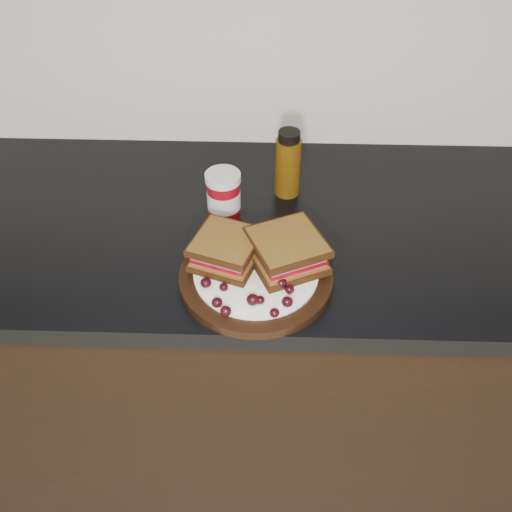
{
  "coord_description": "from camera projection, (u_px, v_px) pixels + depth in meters",
  "views": [
    {
      "loc": [
        0.29,
        0.8,
        1.65
      ],
      "look_at": [
        0.27,
        1.53,
        0.96
      ],
      "focal_mm": 40.0,
      "sensor_mm": 36.0,
      "label": 1
    }
  ],
  "objects": [
    {
      "name": "grape_16",
      "position": [
        204.0,
        264.0,
        1.03
      ],
      "size": [
        0.02,
        0.02,
        0.02
      ],
      "primitive_type": "ellipsoid",
      "color": "black",
      "rests_on": "plate"
    },
    {
      "name": "grape_9",
      "position": [
        281.0,
        283.0,
        0.99
      ],
      "size": [
        0.02,
        0.02,
        0.02
      ],
      "primitive_type": "ellipsoid",
      "color": "black",
      "rests_on": "plate"
    },
    {
      "name": "condiment_jar",
      "position": [
        224.0,
        196.0,
        1.14
      ],
      "size": [
        0.07,
        0.07,
        0.1
      ],
      "primitive_type": "cylinder",
      "rotation": [
        0.0,
        0.0,
        0.06
      ],
      "color": "maroon",
      "rests_on": "countertop"
    },
    {
      "name": "plate",
      "position": [
        256.0,
        276.0,
        1.04
      ],
      "size": [
        0.28,
        0.28,
        0.02
      ],
      "primitive_type": "cylinder",
      "color": "black",
      "rests_on": "countertop"
    },
    {
      "name": "grape_12",
      "position": [
        301.0,
        263.0,
        1.03
      ],
      "size": [
        0.02,
        0.02,
        0.02
      ],
      "primitive_type": "ellipsoid",
      "color": "black",
      "rests_on": "plate"
    },
    {
      "name": "grape_18",
      "position": [
        227.0,
        247.0,
        1.06
      ],
      "size": [
        0.02,
        0.02,
        0.02
      ],
      "primitive_type": "ellipsoid",
      "color": "black",
      "rests_on": "plate"
    },
    {
      "name": "grape_4",
      "position": [
        253.0,
        300.0,
        0.96
      ],
      "size": [
        0.02,
        0.02,
        0.02
      ],
      "primitive_type": "ellipsoid",
      "color": "black",
      "rests_on": "plate"
    },
    {
      "name": "grape_7",
      "position": [
        287.0,
        302.0,
        0.96
      ],
      "size": [
        0.02,
        0.02,
        0.02
      ],
      "primitive_type": "ellipsoid",
      "color": "black",
      "rests_on": "plate"
    },
    {
      "name": "grape_10",
      "position": [
        302.0,
        269.0,
        1.01
      ],
      "size": [
        0.02,
        0.02,
        0.02
      ],
      "primitive_type": "ellipsoid",
      "color": "black",
      "rests_on": "plate"
    },
    {
      "name": "grape_1",
      "position": [
        224.0,
        287.0,
        0.99
      ],
      "size": [
        0.02,
        0.02,
        0.01
      ],
      "primitive_type": "ellipsoid",
      "color": "black",
      "rests_on": "plate"
    },
    {
      "name": "grape_0",
      "position": [
        206.0,
        283.0,
        0.99
      ],
      "size": [
        0.02,
        0.02,
        0.02
      ],
      "primitive_type": "ellipsoid",
      "color": "black",
      "rests_on": "plate"
    },
    {
      "name": "grape_3",
      "position": [
        226.0,
        311.0,
        0.94
      ],
      "size": [
        0.02,
        0.02,
        0.02
      ],
      "primitive_type": "ellipsoid",
      "color": "black",
      "rests_on": "plate"
    },
    {
      "name": "grape_8",
      "position": [
        290.0,
        290.0,
        0.98
      ],
      "size": [
        0.02,
        0.02,
        0.02
      ],
      "primitive_type": "ellipsoid",
      "color": "black",
      "rests_on": "plate"
    },
    {
      "name": "countertop",
      "position": [
        129.0,
        226.0,
        1.19
      ],
      "size": [
        3.98,
        0.6,
        0.04
      ],
      "primitive_type": "cube",
      "color": "black",
      "rests_on": "base_cabinets"
    },
    {
      "name": "grape_2",
      "position": [
        217.0,
        303.0,
        0.96
      ],
      "size": [
        0.02,
        0.02,
        0.02
      ],
      "primitive_type": "ellipsoid",
      "color": "black",
      "rests_on": "plate"
    },
    {
      "name": "grape_13",
      "position": [
        292.0,
        243.0,
        1.07
      ],
      "size": [
        0.02,
        0.02,
        0.01
      ],
      "primitive_type": "ellipsoid",
      "color": "black",
      "rests_on": "plate"
    },
    {
      "name": "oil_bottle",
      "position": [
        288.0,
        163.0,
        1.19
      ],
      "size": [
        0.06,
        0.06,
        0.15
      ],
      "primitive_type": "cylinder",
      "rotation": [
        0.0,
        0.0,
        -0.11
      ],
      "color": "#4F3207",
      "rests_on": "countertop"
    },
    {
      "name": "grape_11",
      "position": [
        293.0,
        265.0,
        1.03
      ],
      "size": [
        0.02,
        0.02,
        0.01
      ],
      "primitive_type": "ellipsoid",
      "color": "black",
      "rests_on": "plate"
    },
    {
      "name": "sandwich_right",
      "position": [
        287.0,
        251.0,
        1.02
      ],
      "size": [
        0.16,
        0.16,
        0.06
      ],
      "primitive_type": null,
      "rotation": [
        0.0,
        0.0,
        0.43
      ],
      "color": "brown",
      "rests_on": "plate"
    },
    {
      "name": "grape_14",
      "position": [
        222.0,
        251.0,
        1.06
      ],
      "size": [
        0.01,
        0.01,
        0.01
      ],
      "primitive_type": "ellipsoid",
      "color": "black",
      "rests_on": "plate"
    },
    {
      "name": "grape_15",
      "position": [
        226.0,
        257.0,
        1.04
      ],
      "size": [
        0.02,
        0.02,
        0.02
      ],
      "primitive_type": "ellipsoid",
      "color": "black",
      "rests_on": "plate"
    },
    {
      "name": "grape_6",
      "position": [
        274.0,
        313.0,
        0.94
      ],
      "size": [
        0.02,
        0.02,
        0.02
      ],
      "primitive_type": "ellipsoid",
      "color": "black",
      "rests_on": "plate"
    },
    {
      "name": "base_cabinets",
      "position": [
        155.0,
        357.0,
        1.49
      ],
      "size": [
        3.96,
        0.58,
        0.86
      ],
      "primitive_type": "cube",
      "color": "black",
      "rests_on": "ground_plane"
    },
    {
      "name": "grape_20",
      "position": [
        229.0,
        266.0,
        1.02
      ],
      "size": [
        0.02,
        0.02,
        0.02
      ],
      "primitive_type": "ellipsoid",
      "color": "black",
      "rests_on": "plate"
    },
    {
      "name": "grape_17",
      "position": [
        217.0,
        268.0,
        1.02
      ],
      "size": [
        0.02,
        0.02,
        0.02
      ],
      "primitive_type": "ellipsoid",
      "color": "black",
      "rests_on": "plate"
    },
    {
      "name": "grape_19",
      "position": [
        220.0,
        253.0,
        1.05
      ],
      "size": [
        0.02,
        0.02,
        0.02
      ],
      "primitive_type": "ellipsoid",
      "color": "black",
      "rests_on": "plate"
    },
    {
      "name": "sandwich_left",
      "position": [
        226.0,
        250.0,
        1.03
      ],
      "size": [
        0.14,
        0.14,
        0.05
      ],
      "primitive_type": null,
      "rotation": [
        0.0,
        0.0,
        -0.34
      ],
      "color": "brown",
      "rests_on": "plate"
    },
    {
      "name": "grape_5",
      "position": [
        260.0,
        300.0,
        0.96
      ],
      "size": [
        0.02,
        0.02,
        0.01
      ],
      "primitive_type": "ellipsoid",
      "color": "black",
      "rests_on": "plate"
    }
  ]
}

